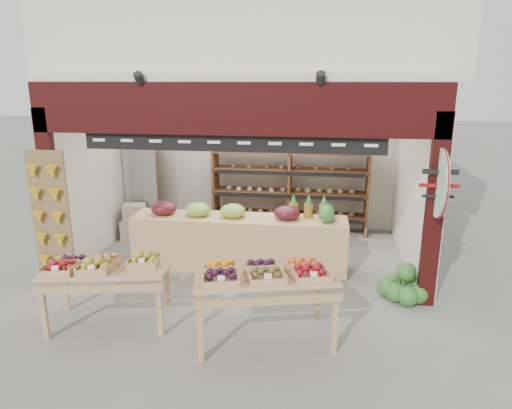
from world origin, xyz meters
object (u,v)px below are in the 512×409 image
object	(u,v)px
refrigerator	(151,184)
watermelon_pile	(403,287)
mid_counter	(238,240)
back_shelving	(290,173)
display_table_left	(100,268)
cardboard_stack	(146,225)
display_table_right	(264,276)

from	to	relation	value
refrigerator	watermelon_pile	xyz separation A→B (m)	(4.68, -2.50, -0.79)
refrigerator	mid_counter	size ratio (longest dim) A/B	0.56
back_shelving	display_table_left	size ratio (longest dim) A/B	1.93
cardboard_stack	display_table_right	world-z (taller)	display_table_right
back_shelving	refrigerator	bearing A→B (deg)	-173.89
mid_counter	watermelon_pile	distance (m)	2.66
back_shelving	display_table_left	world-z (taller)	back_shelving
refrigerator	cardboard_stack	world-z (taller)	refrigerator
back_shelving	display_table_right	xyz separation A→B (m)	(0.04, -4.12, -0.40)
cardboard_stack	display_table_left	world-z (taller)	display_table_left
back_shelving	cardboard_stack	size ratio (longest dim) A/B	3.00
display_table_right	watermelon_pile	world-z (taller)	display_table_right
display_table_left	watermelon_pile	size ratio (longest dim) A/B	2.36
mid_counter	cardboard_stack	bearing A→B (deg)	150.40
back_shelving	mid_counter	world-z (taller)	back_shelving
display_table_left	watermelon_pile	bearing A→B (deg)	17.59
watermelon_pile	mid_counter	bearing A→B (deg)	163.28
cardboard_stack	display_table_right	xyz separation A→B (m)	(2.79, -3.26, 0.56)
mid_counter	display_table_right	size ratio (longest dim) A/B	1.94
refrigerator	display_table_right	bearing A→B (deg)	-38.10
refrigerator	watermelon_pile	bearing A→B (deg)	-13.03
cardboard_stack	mid_counter	world-z (taller)	mid_counter
display_table_right	watermelon_pile	distance (m)	2.34
cardboard_stack	watermelon_pile	world-z (taller)	cardboard_stack
display_table_right	back_shelving	bearing A→B (deg)	90.52
refrigerator	display_table_right	world-z (taller)	refrigerator
refrigerator	watermelon_pile	size ratio (longest dim) A/B	2.83
mid_counter	display_table_left	xyz separation A→B (m)	(-1.39, -2.00, 0.26)
back_shelving	cardboard_stack	xyz separation A→B (m)	(-2.75, -0.86, -0.96)
refrigerator	cardboard_stack	distance (m)	0.91
back_shelving	display_table_left	bearing A→B (deg)	-117.00
back_shelving	display_table_left	distance (m)	4.56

